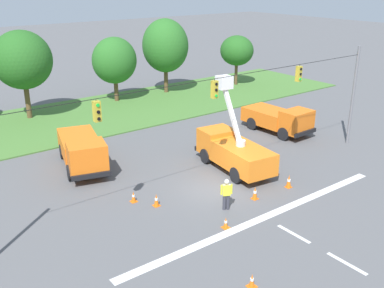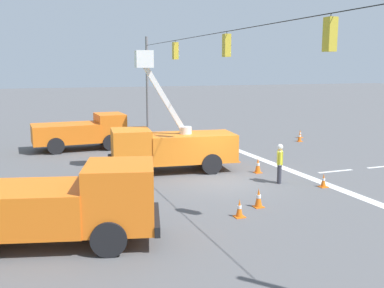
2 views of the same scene
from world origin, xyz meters
name	(u,v)px [view 1 (image 1 of 2)]	position (x,y,z in m)	size (l,w,h in m)	color
ground_plane	(214,189)	(0.00, 0.00, 0.00)	(200.00, 200.00, 0.00)	#565659
grass_verge	(84,117)	(0.00, 18.00, 0.05)	(56.00, 12.00, 0.10)	#477533
lane_markings	(286,229)	(0.00, -5.57, 0.00)	(17.60, 15.25, 0.01)	silver
signal_gantry	(215,117)	(-0.03, 0.00, 4.43)	(26.20, 0.33, 7.20)	slate
tree_centre	(22,60)	(-3.99, 20.48, 5.14)	(4.92, 5.18, 7.62)	brown
tree_east	(114,61)	(4.84, 20.98, 4.09)	(4.40, 3.94, 6.34)	brown
tree_far_east	(165,46)	(10.76, 20.95, 4.98)	(4.69, 4.95, 7.74)	brown
tree_east_end	(237,51)	(19.10, 19.11, 3.93)	(3.62, 3.83, 5.60)	brown
utility_truck_bucket_lift	(233,150)	(2.90, 1.59, 1.33)	(2.99, 6.40, 5.88)	orange
utility_truck_support_near	(82,150)	(-4.71, 7.69, 1.20)	(4.01, 7.07, 2.34)	orange
utility_truck_support_far	(279,119)	(10.71, 4.84, 1.13)	(2.67, 5.86, 2.18)	orange
road_worker	(226,193)	(-1.01, -2.23, 1.00)	(0.59, 0.40, 1.77)	#383842
traffic_cone_foreground_left	(156,200)	(-3.78, 0.34, 0.35)	(0.36, 0.36, 0.72)	orange
traffic_cone_foreground_right	(226,223)	(-2.27, -3.66, 0.28)	(0.36, 0.36, 0.60)	orange
traffic_cone_mid_left	(134,197)	(-4.53, 1.51, 0.31)	(0.36, 0.36, 0.64)	orange
traffic_cone_near_bucket	(289,181)	(3.72, -2.45, 0.40)	(0.36, 0.36, 0.80)	orange
traffic_cone_lane_edge_a	(255,193)	(1.07, -2.31, 0.37)	(0.36, 0.36, 0.75)	orange
traffic_cone_far_left	(252,281)	(-4.41, -7.71, 0.29)	(0.36, 0.36, 0.62)	orange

